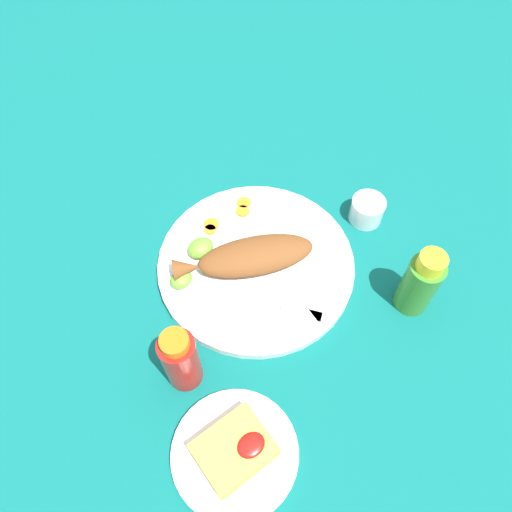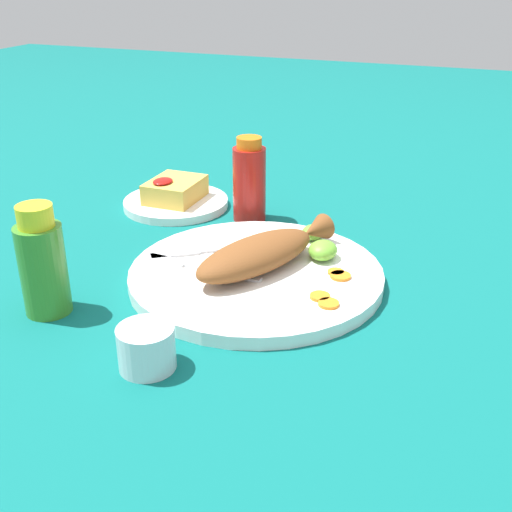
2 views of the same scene
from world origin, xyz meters
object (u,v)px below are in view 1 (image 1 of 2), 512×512
at_px(fork_far, 276,305).
at_px(hot_sauce_bottle_red, 181,360).
at_px(fork_near, 298,288).
at_px(salt_cup, 367,211).
at_px(side_plate_fries, 235,453).
at_px(hot_sauce_bottle_green, 420,283).
at_px(fried_fish, 250,257).
at_px(main_plate, 256,265).

distance_m(fork_far, hot_sauce_bottle_red, 0.19).
relative_size(fork_near, salt_cup, 2.93).
bearing_deg(fork_far, side_plate_fries, -89.39).
xyz_separation_m(fork_far, hot_sauce_bottle_green, (0.20, -0.13, 0.05)).
bearing_deg(fried_fish, fork_near, -44.47).
bearing_deg(fried_fish, hot_sauce_bottle_red, -129.44).
height_order(main_plate, fork_far, fork_far).
bearing_deg(fried_fish, hot_sauce_bottle_green, -25.99).
bearing_deg(side_plate_fries, hot_sauce_bottle_red, 87.09).
relative_size(fork_far, side_plate_fries, 0.84).
xyz_separation_m(fried_fish, side_plate_fries, (-0.21, -0.24, -0.03)).
height_order(main_plate, side_plate_fries, main_plate).
xyz_separation_m(fork_near, side_plate_fries, (-0.24, -0.15, -0.01)).
bearing_deg(hot_sauce_bottle_red, fork_near, 1.56).
xyz_separation_m(hot_sauce_bottle_green, salt_cup, (0.06, 0.18, -0.04)).
height_order(fried_fish, salt_cup, fried_fish).
bearing_deg(hot_sauce_bottle_red, fried_fish, 26.12).
height_order(fork_near, side_plate_fries, fork_near).
distance_m(hot_sauce_bottle_red, hot_sauce_bottle_green, 0.40).
xyz_separation_m(main_plate, salt_cup, (0.23, -0.04, 0.01)).
height_order(salt_cup, side_plate_fries, salt_cup).
distance_m(fork_near, hot_sauce_bottle_red, 0.24).
distance_m(hot_sauce_bottle_green, salt_cup, 0.19).
height_order(hot_sauce_bottle_green, salt_cup, hot_sauce_bottle_green).
relative_size(main_plate, side_plate_fries, 1.88).
distance_m(fork_far, salt_cup, 0.26).
xyz_separation_m(fork_far, side_plate_fries, (-0.19, -0.15, -0.01)).
bearing_deg(salt_cup, hot_sauce_bottle_red, -172.80).
relative_size(fork_near, side_plate_fries, 1.00).
distance_m(main_plate, hot_sauce_bottle_green, 0.28).
xyz_separation_m(fried_fish, hot_sauce_bottle_green, (0.18, -0.22, 0.03)).
bearing_deg(hot_sauce_bottle_green, fried_fish, 129.56).
xyz_separation_m(main_plate, side_plate_fries, (-0.22, -0.24, -0.00)).
xyz_separation_m(hot_sauce_bottle_green, side_plate_fries, (-0.39, -0.02, -0.06)).
relative_size(hot_sauce_bottle_green, side_plate_fries, 0.77).
relative_size(main_plate, fork_near, 1.89).
distance_m(fried_fish, hot_sauce_bottle_green, 0.29).
distance_m(main_plate, hot_sauce_bottle_red, 0.24).
bearing_deg(hot_sauce_bottle_red, fork_far, 1.09).
xyz_separation_m(main_plate, fried_fish, (-0.01, 0.00, 0.03)).
distance_m(fork_near, side_plate_fries, 0.29).
xyz_separation_m(fork_near, fork_far, (-0.05, -0.00, 0.00)).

